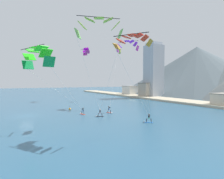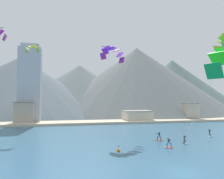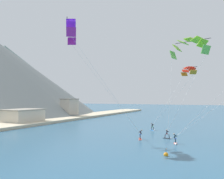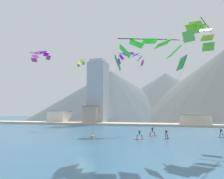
{
  "view_description": "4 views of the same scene",
  "coord_description": "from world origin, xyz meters",
  "px_view_note": "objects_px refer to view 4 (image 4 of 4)",
  "views": [
    {
      "loc": [
        41.61,
        -2.33,
        7.19
      ],
      "look_at": [
        2.62,
        19.73,
        5.34
      ],
      "focal_mm": 28.0,
      "sensor_mm": 36.0,
      "label": 1
    },
    {
      "loc": [
        -12.48,
        -20.11,
        7.27
      ],
      "look_at": [
        -3.49,
        15.7,
        9.23
      ],
      "focal_mm": 35.0,
      "sensor_mm": 36.0,
      "label": 2
    },
    {
      "loc": [
        -33.79,
        3.25,
        7.08
      ],
      "look_at": [
        -0.83,
        19.19,
        8.18
      ],
      "focal_mm": 40.0,
      "sensor_mm": 36.0,
      "label": 3
    },
    {
      "loc": [
        11.93,
        -25.32,
        4.39
      ],
      "look_at": [
        -0.88,
        12.87,
        8.66
      ],
      "focal_mm": 35.0,
      "sensor_mm": 36.0,
      "label": 4
    }
  ],
  "objects_px": {
    "kitesurfer_near_lead": "(220,135)",
    "kitesurfer_near_trail": "(138,136)",
    "kitesurfer_mid_center": "(166,136)",
    "kitesurfer_far_left": "(154,133)",
    "parafoil_kite_near_trail": "(150,51)",
    "parafoil_kite_distant_high_outer": "(81,62)",
    "race_marker_buoy": "(92,137)",
    "parafoil_kite_distant_low_drift": "(41,55)",
    "parafoil_kite_mid_center": "(200,33)",
    "parafoil_kite_far_left": "(131,58)"
  },
  "relations": [
    {
      "from": "parafoil_kite_mid_center",
      "to": "race_marker_buoy",
      "type": "height_order",
      "value": "parafoil_kite_mid_center"
    },
    {
      "from": "parafoil_kite_distant_high_outer",
      "to": "parafoil_kite_distant_low_drift",
      "type": "height_order",
      "value": "parafoil_kite_distant_low_drift"
    },
    {
      "from": "kitesurfer_near_lead",
      "to": "parafoil_kite_distant_low_drift",
      "type": "relative_size",
      "value": 0.26
    },
    {
      "from": "kitesurfer_near_lead",
      "to": "parafoil_kite_distant_high_outer",
      "type": "distance_m",
      "value": 44.48
    },
    {
      "from": "kitesurfer_near_lead",
      "to": "parafoil_kite_mid_center",
      "type": "bearing_deg",
      "value": -111.59
    },
    {
      "from": "parafoil_kite_near_trail",
      "to": "parafoil_kite_far_left",
      "type": "height_order",
      "value": "parafoil_kite_far_left"
    },
    {
      "from": "parafoil_kite_mid_center",
      "to": "kitesurfer_far_left",
      "type": "bearing_deg",
      "value": 141.52
    },
    {
      "from": "kitesurfer_far_left",
      "to": "race_marker_buoy",
      "type": "height_order",
      "value": "kitesurfer_far_left"
    },
    {
      "from": "parafoil_kite_distant_high_outer",
      "to": "parafoil_kite_distant_low_drift",
      "type": "bearing_deg",
      "value": -116.93
    },
    {
      "from": "parafoil_kite_distant_low_drift",
      "to": "parafoil_kite_distant_high_outer",
      "type": "bearing_deg",
      "value": 63.07
    },
    {
      "from": "parafoil_kite_distant_low_drift",
      "to": "kitesurfer_far_left",
      "type": "bearing_deg",
      "value": -10.82
    },
    {
      "from": "kitesurfer_near_trail",
      "to": "parafoil_kite_distant_low_drift",
      "type": "distance_m",
      "value": 36.89
    },
    {
      "from": "kitesurfer_mid_center",
      "to": "parafoil_kite_distant_low_drift",
      "type": "relative_size",
      "value": 0.29
    },
    {
      "from": "kitesurfer_far_left",
      "to": "parafoil_kite_far_left",
      "type": "height_order",
      "value": "parafoil_kite_far_left"
    },
    {
      "from": "kitesurfer_mid_center",
      "to": "kitesurfer_near_trail",
      "type": "bearing_deg",
      "value": -154.32
    },
    {
      "from": "parafoil_kite_near_trail",
      "to": "race_marker_buoy",
      "type": "relative_size",
      "value": 11.95
    },
    {
      "from": "parafoil_kite_far_left",
      "to": "kitesurfer_near_lead",
      "type": "bearing_deg",
      "value": -23.86
    },
    {
      "from": "kitesurfer_near_trail",
      "to": "parafoil_kite_distant_low_drift",
      "type": "relative_size",
      "value": 0.29
    },
    {
      "from": "parafoil_kite_distant_high_outer",
      "to": "race_marker_buoy",
      "type": "distance_m",
      "value": 34.89
    },
    {
      "from": "kitesurfer_far_left",
      "to": "parafoil_kite_near_trail",
      "type": "relative_size",
      "value": 0.15
    },
    {
      "from": "kitesurfer_near_trail",
      "to": "parafoil_kite_mid_center",
      "type": "height_order",
      "value": "parafoil_kite_mid_center"
    },
    {
      "from": "parafoil_kite_distant_low_drift",
      "to": "kitesurfer_mid_center",
      "type": "bearing_deg",
      "value": -16.61
    },
    {
      "from": "parafoil_kite_far_left",
      "to": "parafoil_kite_distant_low_drift",
      "type": "relative_size",
      "value": 2.91
    },
    {
      "from": "kitesurfer_mid_center",
      "to": "kitesurfer_far_left",
      "type": "height_order",
      "value": "kitesurfer_far_left"
    },
    {
      "from": "kitesurfer_near_lead",
      "to": "kitesurfer_near_trail",
      "type": "xyz_separation_m",
      "value": [
        -13.43,
        -7.44,
        0.0
      ]
    },
    {
      "from": "kitesurfer_far_left",
      "to": "parafoil_kite_far_left",
      "type": "relative_size",
      "value": 0.1
    },
    {
      "from": "kitesurfer_far_left",
      "to": "kitesurfer_near_lead",
      "type": "bearing_deg",
      "value": 6.25
    },
    {
      "from": "kitesurfer_near_lead",
      "to": "parafoil_kite_distant_low_drift",
      "type": "bearing_deg",
      "value": 173.83
    },
    {
      "from": "parafoil_kite_mid_center",
      "to": "race_marker_buoy",
      "type": "distance_m",
      "value": 24.76
    },
    {
      "from": "parafoil_kite_near_trail",
      "to": "kitesurfer_far_left",
      "type": "bearing_deg",
      "value": 96.87
    },
    {
      "from": "kitesurfer_mid_center",
      "to": "kitesurfer_far_left",
      "type": "bearing_deg",
      "value": 122.87
    },
    {
      "from": "parafoil_kite_mid_center",
      "to": "parafoil_kite_distant_low_drift",
      "type": "relative_size",
      "value": 2.75
    },
    {
      "from": "parafoil_kite_near_trail",
      "to": "parafoil_kite_distant_low_drift",
      "type": "relative_size",
      "value": 1.98
    },
    {
      "from": "parafoil_kite_mid_center",
      "to": "race_marker_buoy",
      "type": "xyz_separation_m",
      "value": [
        -18.38,
        0.09,
        -16.6
      ]
    },
    {
      "from": "parafoil_kite_mid_center",
      "to": "parafoil_kite_distant_high_outer",
      "type": "relative_size",
      "value": 4.76
    },
    {
      "from": "kitesurfer_far_left",
      "to": "parafoil_kite_distant_low_drift",
      "type": "height_order",
      "value": "parafoil_kite_distant_low_drift"
    },
    {
      "from": "parafoil_kite_distant_low_drift",
      "to": "race_marker_buoy",
      "type": "relative_size",
      "value": 6.05
    },
    {
      "from": "kitesurfer_mid_center",
      "to": "parafoil_kite_distant_high_outer",
      "type": "bearing_deg",
      "value": 141.12
    },
    {
      "from": "kitesurfer_near_lead",
      "to": "kitesurfer_near_trail",
      "type": "distance_m",
      "value": 15.36
    },
    {
      "from": "kitesurfer_mid_center",
      "to": "race_marker_buoy",
      "type": "relative_size",
      "value": 1.74
    },
    {
      "from": "parafoil_kite_far_left",
      "to": "parafoil_kite_distant_high_outer",
      "type": "bearing_deg",
      "value": 154.75
    },
    {
      "from": "parafoil_kite_far_left",
      "to": "parafoil_kite_near_trail",
      "type": "bearing_deg",
      "value": -71.37
    },
    {
      "from": "parafoil_kite_mid_center",
      "to": "parafoil_kite_distant_high_outer",
      "type": "height_order",
      "value": "parafoil_kite_distant_high_outer"
    },
    {
      "from": "kitesurfer_near_trail",
      "to": "parafoil_kite_mid_center",
      "type": "xyz_separation_m",
      "value": [
        10.24,
        -0.62,
        16.31
      ]
    },
    {
      "from": "kitesurfer_far_left",
      "to": "parafoil_kite_near_trail",
      "type": "height_order",
      "value": "parafoil_kite_near_trail"
    },
    {
      "from": "parafoil_kite_far_left",
      "to": "kitesurfer_near_trail",
      "type": "bearing_deg",
      "value": -72.58
    },
    {
      "from": "kitesurfer_mid_center",
      "to": "parafoil_kite_mid_center",
      "type": "xyz_separation_m",
      "value": [
        5.9,
        -2.71,
        16.32
      ]
    },
    {
      "from": "kitesurfer_mid_center",
      "to": "kitesurfer_far_left",
      "type": "relative_size",
      "value": 1.0
    },
    {
      "from": "kitesurfer_far_left",
      "to": "parafoil_kite_distant_high_outer",
      "type": "height_order",
      "value": "parafoil_kite_distant_high_outer"
    },
    {
      "from": "kitesurfer_far_left",
      "to": "parafoil_kite_near_trail",
      "type": "distance_m",
      "value": 19.66
    }
  ]
}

